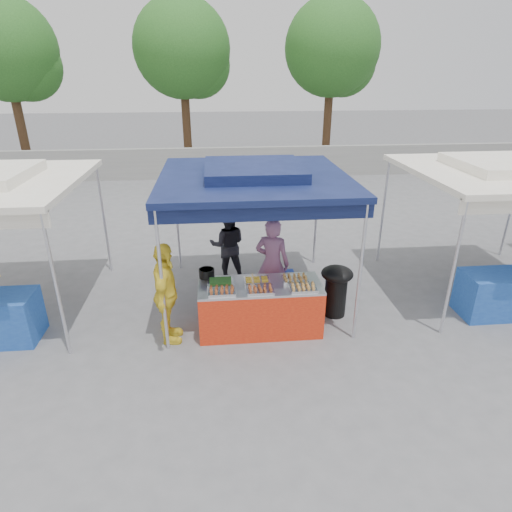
{
  "coord_description": "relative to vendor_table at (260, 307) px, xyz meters",
  "views": [
    {
      "loc": [
        -0.65,
        -6.21,
        4.06
      ],
      "look_at": [
        0.0,
        0.6,
        1.05
      ],
      "focal_mm": 30.0,
      "sensor_mm": 36.0,
      "label": 1
    }
  ],
  "objects": [
    {
      "name": "customer_person",
      "position": [
        -1.49,
        -0.17,
        0.42
      ],
      "size": [
        0.43,
        0.99,
        1.68
      ],
      "primitive_type": "imported",
      "rotation": [
        0.0,
        0.0,
        1.55
      ],
      "color": "yellow",
      "rests_on": "ground_plane"
    },
    {
      "name": "crate_stacked",
      "position": [
        0.43,
        0.74,
        0.07
      ],
      "size": [
        0.55,
        0.39,
        0.33
      ],
      "primitive_type": "cube",
      "color": "#1536B1",
      "rests_on": "crate_right"
    },
    {
      "name": "vendor_woman",
      "position": [
        0.3,
        0.79,
        0.43
      ],
      "size": [
        0.73,
        0.61,
        1.7
      ],
      "primitive_type": "imported",
      "rotation": [
        0.0,
        0.0,
        2.76
      ],
      "color": "#965F88",
      "rests_on": "ground_plane"
    },
    {
      "name": "food_tray_bl",
      "position": [
        -0.64,
        0.07,
        0.46
      ],
      "size": [
        0.42,
        0.3,
        0.07
      ],
      "color": "silver",
      "rests_on": "vendor_table"
    },
    {
      "name": "crate_left",
      "position": [
        -0.54,
        0.74,
        -0.27
      ],
      "size": [
        0.5,
        0.35,
        0.3
      ],
      "primitive_type": "cube",
      "color": "#1536B1",
      "rests_on": "ground_plane"
    },
    {
      "name": "vendor_table",
      "position": [
        0.0,
        0.0,
        0.0
      ],
      "size": [
        2.0,
        0.8,
        0.85
      ],
      "color": "red",
      "rests_on": "ground_plane"
    },
    {
      "name": "food_tray_bm",
      "position": [
        -0.05,
        0.09,
        0.46
      ],
      "size": [
        0.42,
        0.3,
        0.07
      ],
      "color": "silver",
      "rests_on": "vendor_table"
    },
    {
      "name": "neighbor_stall_right",
      "position": [
        4.5,
        0.67,
        1.18
      ],
      "size": [
        3.2,
        3.2,
        2.57
      ],
      "color": "silver",
      "rests_on": "ground_plane"
    },
    {
      "name": "skewer_cup",
      "position": [
        -0.14,
        -0.16,
        0.47
      ],
      "size": [
        0.08,
        0.08,
        0.1
      ],
      "primitive_type": "cylinder",
      "color": "silver",
      "rests_on": "vendor_table"
    },
    {
      "name": "back_wall",
      "position": [
        0.0,
        11.1,
        0.17
      ],
      "size": [
        40.0,
        0.25,
        1.2
      ],
      "primitive_type": "cube",
      "color": "gray",
      "rests_on": "ground_plane"
    },
    {
      "name": "tree_0",
      "position": [
        -8.36,
        12.9,
        4.17
      ],
      "size": [
        3.91,
        3.91,
        6.72
      ],
      "color": "#462E1B",
      "rests_on": "ground_plane"
    },
    {
      "name": "tree_1",
      "position": [
        -1.68,
        13.49,
        4.22
      ],
      "size": [
        3.95,
        3.95,
        6.79
      ],
      "color": "#462E1B",
      "rests_on": "ground_plane"
    },
    {
      "name": "crate_right",
      "position": [
        0.43,
        0.74,
        -0.26
      ],
      "size": [
        0.56,
        0.39,
        0.33
      ],
      "primitive_type": "cube",
      "color": "#1536B1",
      "rests_on": "ground_plane"
    },
    {
      "name": "food_tray_fr",
      "position": [
        0.66,
        -0.24,
        0.46
      ],
      "size": [
        0.42,
        0.3,
        0.07
      ],
      "color": "silver",
      "rests_on": "vendor_table"
    },
    {
      "name": "cooking_pot",
      "position": [
        -0.86,
        0.35,
        0.5
      ],
      "size": [
        0.26,
        0.26,
        0.15
      ],
      "primitive_type": "cylinder",
      "color": "black",
      "rests_on": "vendor_table"
    },
    {
      "name": "tree_2",
      "position": [
        4.57,
        13.47,
        4.28
      ],
      "size": [
        4.0,
        4.0,
        6.87
      ],
      "color": "#462E1B",
      "rests_on": "ground_plane"
    },
    {
      "name": "main_canopy",
      "position": [
        0.0,
        1.07,
        1.94
      ],
      "size": [
        3.2,
        3.2,
        2.57
      ],
      "color": "silver",
      "rests_on": "ground_plane"
    },
    {
      "name": "food_tray_fl",
      "position": [
        -0.62,
        -0.23,
        0.46
      ],
      "size": [
        0.42,
        0.3,
        0.07
      ],
      "color": "silver",
      "rests_on": "vendor_table"
    },
    {
      "name": "food_tray_fm",
      "position": [
        -0.03,
        -0.24,
        0.46
      ],
      "size": [
        0.42,
        0.3,
        0.07
      ],
      "color": "silver",
      "rests_on": "vendor_table"
    },
    {
      "name": "wok_burner",
      "position": [
        1.38,
        0.36,
        0.13
      ],
      "size": [
        0.56,
        0.56,
        0.94
      ],
      "rotation": [
        0.0,
        0.0,
        -0.11
      ],
      "color": "black",
      "rests_on": "ground_plane"
    },
    {
      "name": "food_tray_br",
      "position": [
        0.59,
        0.08,
        0.46
      ],
      "size": [
        0.42,
        0.3,
        0.07
      ],
      "color": "silver",
      "rests_on": "vendor_table"
    },
    {
      "name": "ground_plane",
      "position": [
        0.0,
        0.1,
        -0.43
      ],
      "size": [
        80.0,
        80.0,
        0.0
      ],
      "primitive_type": "plane",
      "color": "slate"
    },
    {
      "name": "helper_man",
      "position": [
        -0.46,
        1.96,
        0.34
      ],
      "size": [
        0.77,
        0.61,
        1.53
      ],
      "primitive_type": "imported",
      "rotation": [
        0.0,
        0.0,
        3.1
      ],
      "color": "black",
      "rests_on": "ground_plane"
    }
  ]
}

